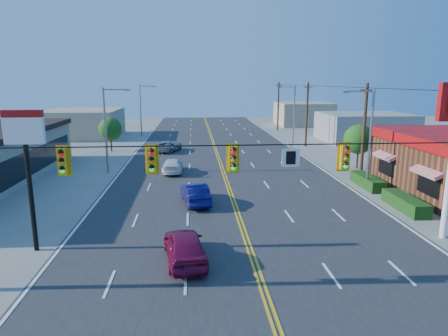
{
  "coord_description": "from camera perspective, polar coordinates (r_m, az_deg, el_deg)",
  "views": [
    {
      "loc": [
        -2.81,
        -15.96,
        8.55
      ],
      "look_at": [
        -0.56,
        13.07,
        2.2
      ],
      "focal_mm": 32.0,
      "sensor_mm": 36.0,
      "label": 1
    }
  ],
  "objects": [
    {
      "name": "tree_kfc_rear",
      "position": [
        41.69,
        18.69,
        3.91
      ],
      "size": [
        2.94,
        2.94,
        4.41
      ],
      "color": "#47301E",
      "rests_on": "ground"
    },
    {
      "name": "ground",
      "position": [
        18.32,
        5.11,
        -15.57
      ],
      "size": [
        160.0,
        160.0,
        0.0
      ],
      "primitive_type": "plane",
      "color": "gray",
      "rests_on": "ground"
    },
    {
      "name": "utility_pole_near",
      "position": [
        37.38,
        19.35,
        4.93
      ],
      "size": [
        0.28,
        0.28,
        8.4
      ],
      "primitive_type": "cylinder",
      "color": "#47301E",
      "rests_on": "ground"
    },
    {
      "name": "car_silver",
      "position": [
        49.69,
        -7.99,
        3.05
      ],
      "size": [
        3.77,
        5.25,
        1.33
      ],
      "primitive_type": "imported",
      "rotation": [
        0.0,
        0.0,
        2.78
      ],
      "color": "#9E9DA2",
      "rests_on": "ground"
    },
    {
      "name": "signal_span",
      "position": [
        16.59,
        5.02,
        -0.5
      ],
      "size": [
        24.32,
        0.34,
        9.0
      ],
      "color": "#47301E",
      "rests_on": "ground"
    },
    {
      "name": "streetlight_se",
      "position": [
        33.15,
        19.9,
        4.58
      ],
      "size": [
        2.55,
        0.25,
        8.0
      ],
      "color": "gray",
      "rests_on": "ground"
    },
    {
      "name": "utility_pole_far",
      "position": [
        71.68,
        7.75,
        8.71
      ],
      "size": [
        0.28,
        0.28,
        8.4
      ],
      "primitive_type": "cylinder",
      "color": "#47301E",
      "rests_on": "ground"
    },
    {
      "name": "pizza_hut_sign",
      "position": [
        21.83,
        -26.41,
        2.14
      ],
      "size": [
        1.9,
        0.3,
        6.85
      ],
      "color": "black",
      "rests_on": "ground"
    },
    {
      "name": "utility_pole_mid",
      "position": [
        54.26,
        11.74,
        7.45
      ],
      "size": [
        0.28,
        0.28,
        8.4
      ],
      "primitive_type": "cylinder",
      "color": "#47301E",
      "rests_on": "ground"
    },
    {
      "name": "bld_east_mid",
      "position": [
        61.56,
        19.46,
        5.5
      ],
      "size": [
        12.0,
        10.0,
        4.0
      ],
      "primitive_type": "cube",
      "color": "gray",
      "rests_on": "ground"
    },
    {
      "name": "streetlight_ne",
      "position": [
        55.79,
        9.79,
        7.98
      ],
      "size": [
        2.55,
        0.25,
        8.0
      ],
      "color": "gray",
      "rests_on": "ground"
    },
    {
      "name": "car_magenta",
      "position": [
        19.58,
        -5.62,
        -11.18
      ],
      "size": [
        2.42,
        4.73,
        1.54
      ],
      "primitive_type": "imported",
      "rotation": [
        0.0,
        0.0,
        3.28
      ],
      "color": "maroon",
      "rests_on": "ground"
    },
    {
      "name": "bld_east_far",
      "position": [
        81.2,
        11.26,
        7.58
      ],
      "size": [
        10.0,
        10.0,
        4.4
      ],
      "primitive_type": "cube",
      "color": "tan",
      "rests_on": "ground"
    },
    {
      "name": "bld_west_far",
      "position": [
        66.54,
        -19.5,
        6.04
      ],
      "size": [
        11.0,
        12.0,
        4.2
      ],
      "primitive_type": "cube",
      "color": "tan",
      "rests_on": "ground"
    },
    {
      "name": "car_blue",
      "position": [
        28.37,
        -4.12,
        -3.73
      ],
      "size": [
        2.23,
        4.63,
        1.46
      ],
      "primitive_type": "imported",
      "rotation": [
        0.0,
        0.0,
        3.3
      ],
      "color": "#110D4F",
      "rests_on": "ground"
    },
    {
      "name": "streetlight_sw",
      "position": [
        39.0,
        -16.31,
        5.87
      ],
      "size": [
        2.55,
        0.25,
        8.0
      ],
      "color": "gray",
      "rests_on": "ground"
    },
    {
      "name": "tree_west",
      "position": [
        51.31,
        -15.93,
        5.39
      ],
      "size": [
        2.8,
        2.8,
        4.2
      ],
      "color": "#47301E",
      "rests_on": "ground"
    },
    {
      "name": "car_white",
      "position": [
        38.12,
        -7.36,
        0.25
      ],
      "size": [
        1.84,
        4.52,
        1.31
      ],
      "primitive_type": "imported",
      "rotation": [
        0.0,
        0.0,
        3.14
      ],
      "color": "white",
      "rests_on": "ground"
    },
    {
      "name": "streetlight_nw",
      "position": [
        64.58,
        -11.66,
        8.47
      ],
      "size": [
        2.55,
        0.25,
        8.0
      ],
      "color": "gray",
      "rests_on": "ground"
    },
    {
      "name": "road",
      "position": [
        37.06,
        0.04,
        -0.99
      ],
      "size": [
        20.0,
        120.0,
        0.06
      ],
      "primitive_type": "cube",
      "color": "#2D2D30",
      "rests_on": "ground"
    }
  ]
}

